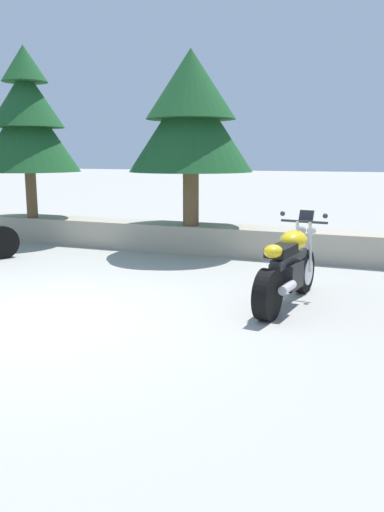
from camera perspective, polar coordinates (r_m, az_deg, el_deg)
The scene contains 5 objects.
ground_plane at distance 6.58m, azimuth -16.25°, elevation -6.52°, with size 120.00×120.00×0.00m, color #A3A099.
stone_wall at distance 10.60m, azimuth -0.30°, elevation 2.04°, with size 36.00×0.80×0.55m, color #A89E89.
motorcycle_yellow_centre at distance 6.86m, azimuth 10.60°, elevation -1.35°, with size 0.67×2.06×1.18m.
pine_tree_far_left at distance 12.19m, azimuth -17.73°, elevation 14.14°, with size 2.22×2.22×3.70m.
pine_tree_mid_left at distance 10.34m, azimuth -0.13°, elevation 15.37°, with size 2.43×2.43×3.38m.
Camera 1 is at (3.92, -4.91, 1.93)m, focal length 36.29 mm.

